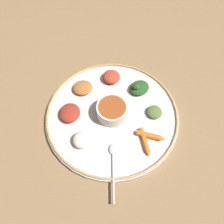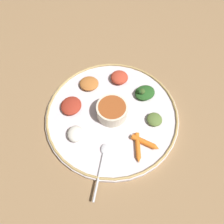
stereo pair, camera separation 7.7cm
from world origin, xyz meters
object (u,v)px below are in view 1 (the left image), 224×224
object	(u,v)px
greens_pile	(139,88)
center_bowl	(112,110)
spoon	(113,163)
carrot_near_spoon	(145,142)
carrot_outer	(150,136)

from	to	relation	value
greens_pile	center_bowl	bearing A→B (deg)	-35.18
center_bowl	spoon	size ratio (longest dim) A/B	0.59
center_bowl	greens_pile	bearing A→B (deg)	144.82
center_bowl	greens_pile	size ratio (longest dim) A/B	1.09
carrot_near_spoon	spoon	bearing A→B (deg)	-47.41
spoon	greens_pile	xyz separation A→B (m)	(-0.29, 0.05, 0.01)
spoon	greens_pile	bearing A→B (deg)	169.68
greens_pile	carrot_near_spoon	distance (m)	0.21
spoon	greens_pile	distance (m)	0.29
spoon	carrot_near_spoon	xyz separation A→B (m)	(-0.08, 0.09, 0.00)
spoon	carrot_outer	bearing A→B (deg)	134.75
spoon	greens_pile	size ratio (longest dim) A/B	1.86
greens_pile	carrot_near_spoon	size ratio (longest dim) A/B	1.00
center_bowl	carrot_outer	distance (m)	0.15
spoon	carrot_near_spoon	distance (m)	0.12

